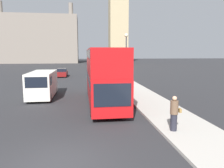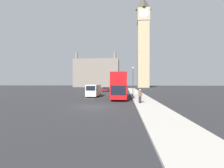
{
  "view_description": "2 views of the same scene",
  "coord_description": "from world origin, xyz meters",
  "px_view_note": "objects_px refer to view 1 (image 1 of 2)",
  "views": [
    {
      "loc": [
        1.09,
        -7.91,
        4.13
      ],
      "look_at": [
        3.4,
        9.41,
        1.64
      ],
      "focal_mm": 35.0,
      "sensor_mm": 36.0,
      "label": 1
    },
    {
      "loc": [
        3.78,
        -17.28,
        2.76
      ],
      "look_at": [
        0.75,
        16.68,
        2.54
      ],
      "focal_mm": 24.0,
      "sensor_mm": 36.0,
      "label": 2
    }
  ],
  "objects_px": {
    "street_lamp": "(126,54)",
    "parked_sedan": "(62,73)",
    "red_double_decker_bus": "(104,73)",
    "pedestrian": "(174,113)",
    "white_van": "(42,84)"
  },
  "relations": [
    {
      "from": "white_van",
      "to": "street_lamp",
      "type": "height_order",
      "value": "street_lamp"
    },
    {
      "from": "street_lamp",
      "to": "parked_sedan",
      "type": "relative_size",
      "value": 1.36
    },
    {
      "from": "white_van",
      "to": "pedestrian",
      "type": "xyz_separation_m",
      "value": [
        8.34,
        -10.26,
        -0.24
      ]
    },
    {
      "from": "red_double_decker_bus",
      "to": "parked_sedan",
      "type": "relative_size",
      "value": 2.52
    },
    {
      "from": "red_double_decker_bus",
      "to": "street_lamp",
      "type": "xyz_separation_m",
      "value": [
        2.57,
        3.52,
        1.52
      ]
    },
    {
      "from": "red_double_decker_bus",
      "to": "parked_sedan",
      "type": "bearing_deg",
      "value": 104.16
    },
    {
      "from": "pedestrian",
      "to": "street_lamp",
      "type": "xyz_separation_m",
      "value": [
        -0.36,
        10.92,
        2.94
      ]
    },
    {
      "from": "red_double_decker_bus",
      "to": "parked_sedan",
      "type": "height_order",
      "value": "red_double_decker_bus"
    },
    {
      "from": "pedestrian",
      "to": "parked_sedan",
      "type": "relative_size",
      "value": 0.42
    },
    {
      "from": "street_lamp",
      "to": "parked_sedan",
      "type": "xyz_separation_m",
      "value": [
        -7.97,
        17.9,
        -3.34
      ]
    },
    {
      "from": "red_double_decker_bus",
      "to": "parked_sedan",
      "type": "xyz_separation_m",
      "value": [
        -5.4,
        21.42,
        -1.82
      ]
    },
    {
      "from": "red_double_decker_bus",
      "to": "pedestrian",
      "type": "distance_m",
      "value": 8.09
    },
    {
      "from": "parked_sedan",
      "to": "street_lamp",
      "type": "bearing_deg",
      "value": -66.0
    },
    {
      "from": "red_double_decker_bus",
      "to": "pedestrian",
      "type": "relative_size",
      "value": 6.0
    },
    {
      "from": "red_double_decker_bus",
      "to": "white_van",
      "type": "xyz_separation_m",
      "value": [
        -5.42,
        2.86,
        -1.17
      ]
    }
  ]
}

